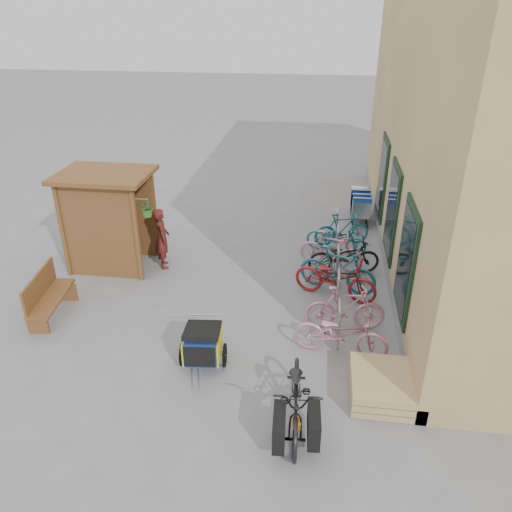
# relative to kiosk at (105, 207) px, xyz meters

# --- Properties ---
(ground) EXTENTS (80.00, 80.00, 0.00)m
(ground) POSITION_rel_kiosk_xyz_m (3.28, -2.47, -1.55)
(ground) COLOR gray
(kiosk) EXTENTS (2.49, 1.65, 2.40)m
(kiosk) POSITION_rel_kiosk_xyz_m (0.00, 0.00, 0.00)
(kiosk) COLOR brown
(kiosk) RESTS_ON ground
(bike_rack) EXTENTS (0.05, 5.35, 0.86)m
(bike_rack) POSITION_rel_kiosk_xyz_m (5.58, -0.07, -1.04)
(bike_rack) COLOR #A5A8AD
(bike_rack) RESTS_ON ground
(pallet_stack) EXTENTS (1.00, 1.20, 0.40)m
(pallet_stack) POSITION_rel_kiosk_xyz_m (6.28, -3.87, -1.34)
(pallet_stack) COLOR tan
(pallet_stack) RESTS_ON ground
(bench) EXTENTS (0.67, 1.61, 0.99)m
(bench) POSITION_rel_kiosk_xyz_m (-0.40, -2.36, -1.05)
(bench) COLOR brown
(bench) RESTS_ON ground
(shopping_carts) EXTENTS (0.55, 1.53, 0.99)m
(shopping_carts) POSITION_rel_kiosk_xyz_m (6.28, 3.80, -0.97)
(shopping_carts) COLOR silver
(shopping_carts) RESTS_ON ground
(child_trailer) EXTENTS (0.87, 1.43, 0.83)m
(child_trailer) POSITION_rel_kiosk_xyz_m (3.15, -3.46, -1.09)
(child_trailer) COLOR navy
(child_trailer) RESTS_ON ground
(cargo_bike) EXTENTS (0.80, 2.01, 1.04)m
(cargo_bike) POSITION_rel_kiosk_xyz_m (4.92, -4.70, -1.04)
(cargo_bike) COLOR black
(cargo_bike) RESTS_ON ground
(person_kiosk) EXTENTS (0.57, 0.66, 1.54)m
(person_kiosk) POSITION_rel_kiosk_xyz_m (1.31, 0.11, -0.78)
(person_kiosk) COLOR maroon
(person_kiosk) RESTS_ON ground
(bike_0) EXTENTS (1.83, 0.86, 0.93)m
(bike_0) POSITION_rel_kiosk_xyz_m (5.62, -2.83, -1.09)
(bike_0) COLOR pink
(bike_0) RESTS_ON ground
(bike_1) EXTENTS (1.64, 0.58, 0.96)m
(bike_1) POSITION_rel_kiosk_xyz_m (5.70, -1.99, -1.07)
(bike_1) COLOR pink
(bike_1) RESTS_ON ground
(bike_2) EXTENTS (1.98, 1.19, 0.98)m
(bike_2) POSITION_rel_kiosk_xyz_m (5.53, -0.79, -1.06)
(bike_2) COLOR maroon
(bike_2) RESTS_ON ground
(bike_3) EXTENTS (1.86, 1.01, 1.07)m
(bike_3) POSITION_rel_kiosk_xyz_m (5.57, -0.47, -1.02)
(bike_3) COLOR #1E6D7B
(bike_3) RESTS_ON ground
(bike_4) EXTENTS (1.81, 0.92, 0.91)m
(bike_4) POSITION_rel_kiosk_xyz_m (5.73, 0.36, -1.10)
(bike_4) COLOR black
(bike_4) RESTS_ON ground
(bike_5) EXTENTS (1.67, 0.90, 0.97)m
(bike_5) POSITION_rel_kiosk_xyz_m (5.43, 0.58, -1.07)
(bike_5) COLOR pink
(bike_5) RESTS_ON ground
(bike_6) EXTENTS (1.70, 0.98, 0.85)m
(bike_6) POSITION_rel_kiosk_xyz_m (5.56, 1.45, -1.13)
(bike_6) COLOR #1E6D7B
(bike_6) RESTS_ON ground
(bike_7) EXTENTS (1.58, 0.86, 0.91)m
(bike_7) POSITION_rel_kiosk_xyz_m (5.71, 1.97, -1.10)
(bike_7) COLOR #1E6D7B
(bike_7) RESTS_ON ground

